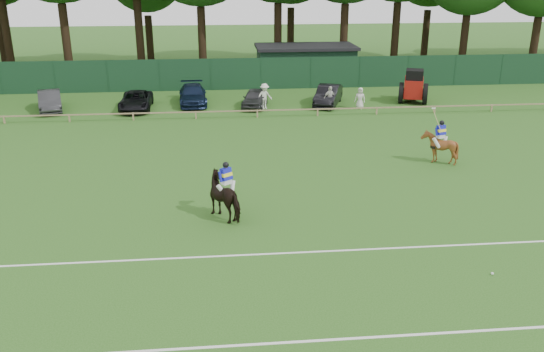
{
  "coord_description": "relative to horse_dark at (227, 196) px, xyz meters",
  "views": [
    {
      "loc": [
        -1.62,
        -18.68,
        9.42
      ],
      "look_at": [
        0.5,
        3.0,
        1.4
      ],
      "focal_mm": 38.0,
      "sensor_mm": 36.0,
      "label": 1
    }
  ],
  "objects": [
    {
      "name": "ground",
      "position": [
        1.36,
        -2.3,
        -0.88
      ],
      "size": [
        160.0,
        160.0,
        0.0
      ],
      "primitive_type": "plane",
      "color": "#1E4C14",
      "rests_on": "ground"
    },
    {
      "name": "horse_dark",
      "position": [
        0.0,
        0.0,
        0.0
      ],
      "size": [
        2.03,
        2.23,
        1.76
      ],
      "primitive_type": "imported",
      "rotation": [
        0.0,
        0.0,
        3.8
      ],
      "color": "black",
      "rests_on": "ground"
    },
    {
      "name": "horse_chestnut",
      "position": [
        10.78,
        5.63,
        -0.06
      ],
      "size": [
        1.72,
        1.83,
        1.64
      ],
      "primitive_type": "imported",
      "rotation": [
        0.0,
        0.0,
        3.46
      ],
      "color": "brown",
      "rests_on": "ground"
    },
    {
      "name": "sedan_grey",
      "position": [
        -11.62,
        18.94,
        -0.2
      ],
      "size": [
        2.49,
        4.37,
        1.36
      ],
      "primitive_type": "imported",
      "rotation": [
        0.0,
        0.0,
        0.27
      ],
      "color": "#2D2E30",
      "rests_on": "ground"
    },
    {
      "name": "suv_black",
      "position": [
        -5.8,
        18.66,
        -0.26
      ],
      "size": [
        2.11,
        4.48,
        1.24
      ],
      "primitive_type": "imported",
      "rotation": [
        0.0,
        0.0,
        0.01
      ],
      "color": "black",
      "rests_on": "ground"
    },
    {
      "name": "sedan_navy",
      "position": [
        -1.95,
        19.96,
        -0.2
      ],
      "size": [
        2.16,
        4.77,
        1.35
      ],
      "primitive_type": "imported",
      "rotation": [
        0.0,
        0.0,
        0.06
      ],
      "color": "#101A33",
      "rests_on": "ground"
    },
    {
      "name": "hatch_grey",
      "position": [
        2.39,
        18.6,
        -0.25
      ],
      "size": [
        2.29,
        3.92,
        1.25
      ],
      "primitive_type": "imported",
      "rotation": [
        0.0,
        0.0,
        -0.23
      ],
      "color": "#333335",
      "rests_on": "ground"
    },
    {
      "name": "estate_black",
      "position": [
        7.64,
        18.78,
        -0.18
      ],
      "size": [
        2.86,
        4.48,
        1.4
      ],
      "primitive_type": "imported",
      "rotation": [
        0.0,
        0.0,
        -0.36
      ],
      "color": "black",
      "rests_on": "ground"
    },
    {
      "name": "spectator_left",
      "position": [
        3.04,
        18.05,
        -0.01
      ],
      "size": [
        1.3,
        1.07,
        1.75
      ],
      "primitive_type": "imported",
      "rotation": [
        0.0,
        0.0,
        0.43
      ],
      "color": "silver",
      "rests_on": "ground"
    },
    {
      "name": "spectator_mid",
      "position": [
        7.47,
        17.31,
        -0.06
      ],
      "size": [
        1.04,
        0.73,
        1.63
      ],
      "primitive_type": "imported",
      "rotation": [
        0.0,
        0.0,
        0.39
      ],
      "color": "silver",
      "rests_on": "ground"
    },
    {
      "name": "spectator_right",
      "position": [
        9.62,
        17.42,
        -0.14
      ],
      "size": [
        0.85,
        0.71,
        1.48
      ],
      "primitive_type": "imported",
      "rotation": [
        0.0,
        0.0,
        -0.39
      ],
      "color": "silver",
      "rests_on": "ground"
    },
    {
      "name": "rider_dark",
      "position": [
        0.01,
        -0.01,
        0.77
      ],
      "size": [
        0.82,
        0.69,
        1.41
      ],
      "rotation": [
        0.0,
        0.0,
        3.8
      ],
      "color": "silver",
      "rests_on": "ground"
    },
    {
      "name": "rider_chestnut",
      "position": [
        10.79,
        5.62,
        0.68
      ],
      "size": [
        0.98,
        0.54,
        2.05
      ],
      "rotation": [
        0.0,
        0.0,
        3.46
      ],
      "color": "silver",
      "rests_on": "ground"
    },
    {
      "name": "polo_ball",
      "position": [
        8.42,
        -5.41,
        -0.84
      ],
      "size": [
        0.09,
        0.09,
        0.09
      ],
      "primitive_type": "sphere",
      "color": "silver",
      "rests_on": "ground"
    },
    {
      "name": "pitch_lines",
      "position": [
        1.36,
        -5.8,
        -0.88
      ],
      "size": [
        60.0,
        5.1,
        0.01
      ],
      "color": "silver",
      "rests_on": "ground"
    },
    {
      "name": "pitch_rail",
      "position": [
        1.36,
        15.7,
        -0.44
      ],
      "size": [
        62.1,
        0.1,
        0.5
      ],
      "color": "#997F5B",
      "rests_on": "ground"
    },
    {
      "name": "perimeter_fence",
      "position": [
        1.36,
        24.7,
        0.37
      ],
      "size": [
        92.08,
        0.08,
        2.5
      ],
      "color": "#14351E",
      "rests_on": "ground"
    },
    {
      "name": "utility_shed",
      "position": [
        7.36,
        27.7,
        0.66
      ],
      "size": [
        8.4,
        4.4,
        3.04
      ],
      "color": "#14331E",
      "rests_on": "ground"
    },
    {
      "name": "tree_row",
      "position": [
        3.36,
        32.7,
        -0.88
      ],
      "size": [
        96.0,
        12.0,
        21.0
      ],
      "primitive_type": null,
      "color": "#26561C",
      "rests_on": "ground"
    },
    {
      "name": "tractor",
      "position": [
        13.95,
        19.06,
        0.25
      ],
      "size": [
        2.73,
        3.31,
        2.4
      ],
      "rotation": [
        0.0,
        0.0,
        -0.34
      ],
      "color": "#9A130E",
      "rests_on": "ground"
    }
  ]
}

